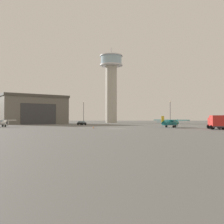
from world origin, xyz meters
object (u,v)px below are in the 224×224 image
Objects in this scene: control_tower at (111,81)px; traffic_cone_near_left at (93,127)px; light_post_east at (84,111)px; airplane_teal at (170,122)px; truck_fuel_tanker_orange at (224,120)px; car_black at (82,123)px; airplane_white at (0,122)px; light_post_west at (170,111)px; truck_box_red at (216,121)px.

control_tower is 75.81m from traffic_cone_near_left.
control_tower is 29.07m from light_post_east.
light_post_east is at bearing 75.71° from airplane_teal.
car_black is at bearing 27.29° from truck_fuel_tanker_orange.
truck_fuel_tanker_orange reaches higher than airplane_white.
truck_box_red is at bearing -86.50° from light_post_west.
control_tower is 72.43m from airplane_white.
truck_fuel_tanker_orange is (42.18, -39.93, -19.88)m from control_tower.
truck_box_red reaches higher than car_black.
traffic_cone_near_left is at bearing -89.52° from control_tower.
truck_fuel_tanker_orange is at bearing -43.43° from control_tower.
truck_box_red reaches higher than traffic_cone_near_left.
truck_fuel_tanker_orange is 12.07× the size of traffic_cone_near_left.
airplane_white is at bearing 128.70° from airplane_teal.
control_tower is 5.26× the size of truck_box_red.
control_tower is at bearing 137.44° from car_black.
airplane_teal is at bearing 16.78° from traffic_cone_near_left.
control_tower reaches higher than airplane_teal.
airplane_teal is 35.42m from truck_fuel_tanker_orange.
traffic_cone_near_left is at bearing -17.30° from car_black.
airplane_white is 0.93× the size of light_post_east.
traffic_cone_near_left is (-18.83, -5.68, -1.08)m from airplane_teal.
light_post_west is (-17.21, 8.16, 3.60)m from truck_fuel_tanker_orange.
light_post_west is at bearing 11.86° from truck_box_red.
airplane_teal is at bearing 73.58° from truck_fuel_tanker_orange.
light_post_east reaches higher than truck_fuel_tanker_orange.
truck_fuel_tanker_orange is at bearing -18.84° from light_post_east.
truck_fuel_tanker_orange reaches higher than airplane_teal.
car_black is (-26.96, 23.89, -0.61)m from airplane_teal.
control_tower is 8.69× the size of car_black.
control_tower is 72.70m from airplane_teal.
truck_box_red is at bearing 13.72° from car_black.
control_tower reaches higher than car_black.
truck_box_red is 13.41× the size of traffic_cone_near_left.
light_post_east reaches higher than airplane_white.
truck_fuel_tanker_orange reaches higher than car_black.
light_post_west is (51.38, 32.55, 3.99)m from airplane_white.
airplane_white is 45.47m from light_post_east.
airplane_white reaches higher than traffic_cone_near_left.
car_black is at bearing 105.38° from traffic_cone_near_left.
truck_box_red is 66.94m from light_post_east.
truck_fuel_tanker_orange is 1.49× the size of car_black.
car_black is at bearing -99.88° from control_tower.
light_post_east reaches higher than truck_box_red.
truck_box_red is at bearing 13.68° from airplane_white.
car_black is 0.46× the size of light_post_east.
airplane_teal reaches higher than traffic_cone_near_left.
light_post_west is at bearing -15.47° from light_post_east.
light_post_west is at bearing 58.96° from airplane_white.
truck_box_red is 1.65× the size of car_black.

